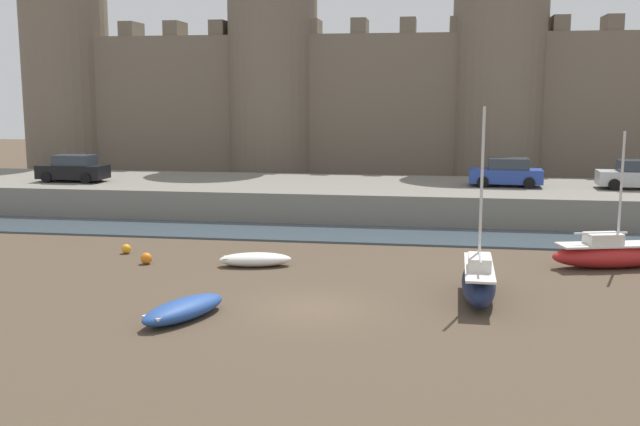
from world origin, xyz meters
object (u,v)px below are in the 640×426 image
at_px(car_quay_east, 73,169).
at_px(car_quay_centre_west, 506,173).
at_px(rowboat_near_channel_left, 255,259).
at_px(sailboat_midflat_centre, 479,280).
at_px(mooring_buoy_near_channel, 146,258).
at_px(car_quay_west, 637,175).
at_px(rowboat_foreground_left, 184,309).
at_px(sailboat_near_channel_right, 610,253).
at_px(mooring_buoy_mid_mud, 126,249).

relative_size(car_quay_east, car_quay_centre_west, 1.00).
height_order(rowboat_near_channel_left, sailboat_midflat_centre, sailboat_midflat_centre).
relative_size(rowboat_near_channel_left, mooring_buoy_near_channel, 6.64).
bearing_deg(car_quay_centre_west, mooring_buoy_near_channel, -136.52).
xyz_separation_m(rowboat_near_channel_left, mooring_buoy_near_channel, (-4.57, -0.29, -0.06)).
relative_size(mooring_buoy_near_channel, car_quay_east, 0.11).
height_order(sailboat_midflat_centre, car_quay_west, sailboat_midflat_centre).
height_order(sailboat_midflat_centre, car_quay_centre_west, sailboat_midflat_centre).
distance_m(car_quay_east, car_quay_centre_west, 25.67).
relative_size(rowboat_foreground_left, rowboat_near_channel_left, 1.17).
bearing_deg(sailboat_near_channel_right, rowboat_foreground_left, -147.70).
distance_m(rowboat_foreground_left, rowboat_near_channel_left, 7.39).
relative_size(sailboat_near_channel_right, car_quay_centre_west, 1.33).
distance_m(rowboat_foreground_left, mooring_buoy_mid_mud, 10.56).
relative_size(sailboat_near_channel_right, sailboat_midflat_centre, 0.84).
relative_size(rowboat_near_channel_left, car_quay_centre_west, 0.75).
distance_m(car_quay_west, car_quay_centre_west, 7.09).
relative_size(sailboat_near_channel_right, mooring_buoy_near_channel, 11.77).
xyz_separation_m(rowboat_foreground_left, sailboat_midflat_centre, (9.27, 3.69, 0.36)).
bearing_deg(sailboat_near_channel_right, car_quay_east, 159.13).
relative_size(rowboat_foreground_left, sailboat_near_channel_right, 0.66).
relative_size(rowboat_foreground_left, car_quay_west, 0.88).
xyz_separation_m(mooring_buoy_mid_mud, car_quay_east, (-8.19, 11.44, 2.26)).
relative_size(sailboat_midflat_centre, mooring_buoy_mid_mud, 15.79).
height_order(mooring_buoy_near_channel, car_quay_centre_west, car_quay_centre_west).
relative_size(mooring_buoy_mid_mud, car_quay_centre_west, 0.10).
bearing_deg(rowboat_foreground_left, car_quay_east, 124.41).
distance_m(mooring_buoy_near_channel, car_quay_west, 27.35).
bearing_deg(mooring_buoy_mid_mud, rowboat_near_channel_left, -13.56).
bearing_deg(car_quay_west, rowboat_foreground_left, -130.59).
distance_m(mooring_buoy_mid_mud, car_quay_west, 27.86).
relative_size(sailboat_midflat_centre, car_quay_centre_west, 1.59).
distance_m(sailboat_near_channel_right, mooring_buoy_near_channel, 19.03).
bearing_deg(sailboat_midflat_centre, car_quay_west, 62.45).
bearing_deg(mooring_buoy_near_channel, mooring_buoy_mid_mud, 132.58).
xyz_separation_m(sailboat_near_channel_right, sailboat_midflat_centre, (-5.54, -5.68, 0.10)).
xyz_separation_m(sailboat_near_channel_right, car_quay_east, (-28.72, 10.95, 1.88)).
bearing_deg(mooring_buoy_near_channel, car_quay_centre_west, 43.48).
distance_m(sailboat_near_channel_right, mooring_buoy_mid_mud, 20.54).
bearing_deg(sailboat_midflat_centre, rowboat_near_channel_left, 157.20).
bearing_deg(rowboat_near_channel_left, sailboat_near_channel_right, 7.90).
bearing_deg(car_quay_east, sailboat_near_channel_right, -20.87).
xyz_separation_m(rowboat_foreground_left, sailboat_near_channel_right, (14.81, 9.36, 0.25)).
height_order(mooring_buoy_near_channel, car_quay_west, car_quay_west).
relative_size(rowboat_near_channel_left, car_quay_east, 0.75).
distance_m(rowboat_near_channel_left, car_quay_west, 23.47).
height_order(sailboat_near_channel_right, car_quay_centre_west, sailboat_near_channel_right).
xyz_separation_m(rowboat_foreground_left, car_quay_west, (18.79, 21.92, 2.13)).
xyz_separation_m(sailboat_midflat_centre, car_quay_west, (9.52, 18.24, 1.77)).
relative_size(rowboat_foreground_left, mooring_buoy_mid_mud, 8.71).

